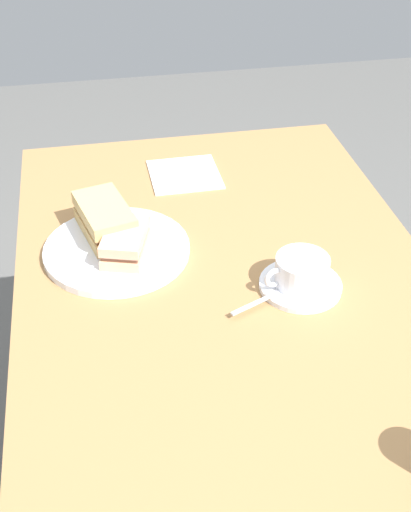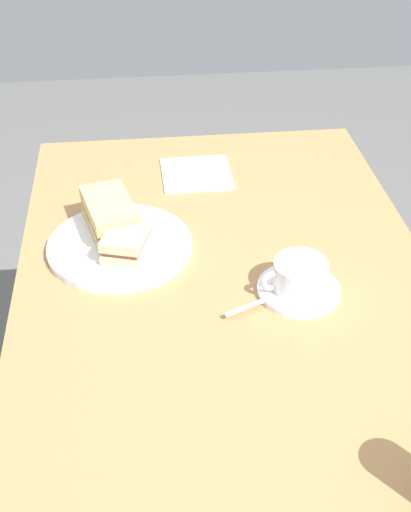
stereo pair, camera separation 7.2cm
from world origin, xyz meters
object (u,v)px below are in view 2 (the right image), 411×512
at_px(dining_table, 234,363).
at_px(napkin, 196,174).
at_px(coffee_saucer, 299,290).
at_px(spoon, 259,302).
at_px(sandwich_plate, 120,246).
at_px(sandwich_back, 110,215).
at_px(coffee_cup, 299,275).
at_px(sandwich_front, 128,238).

height_order(dining_table, napkin, napkin).
distance_m(coffee_saucer, spoon, 0.08).
height_order(sandwich_plate, sandwich_back, sandwich_back).
bearing_deg(coffee_saucer, spoon, 113.81).
xyz_separation_m(dining_table, napkin, (0.47, 0.02, 0.11)).
xyz_separation_m(coffee_saucer, coffee_cup, (-0.00, 0.00, 0.03)).
bearing_deg(spoon, coffee_cup, -65.98).
xyz_separation_m(spoon, napkin, (0.45, 0.06, -0.01)).
distance_m(sandwich_front, spoon, 0.27).
distance_m(dining_table, coffee_saucer, 0.17).
distance_m(sandwich_plate, sandwich_back, 0.06).
height_order(sandwich_front, spoon, sandwich_front).
distance_m(sandwich_plate, napkin, 0.31).
bearing_deg(sandwich_front, napkin, -28.36).
xyz_separation_m(coffee_saucer, spoon, (-0.03, 0.07, 0.01)).
bearing_deg(coffee_saucer, sandwich_plate, 62.12).
distance_m(dining_table, spoon, 0.13).
relative_size(sandwich_back, coffee_cup, 1.42).
height_order(sandwich_front, coffee_saucer, sandwich_front).
distance_m(sandwich_front, coffee_cup, 0.32).
bearing_deg(sandwich_front, spoon, -128.78).
distance_m(sandwich_plate, spoon, 0.30).
bearing_deg(dining_table, coffee_saucer, -65.57).
distance_m(coffee_saucer, coffee_cup, 0.03).
bearing_deg(coffee_saucer, dining_table, 114.43).
relative_size(sandwich_back, coffee_saucer, 1.15).
bearing_deg(dining_table, spoon, -64.48).
bearing_deg(sandwich_plate, sandwich_front, -143.87).
bearing_deg(spoon, sandwich_front, 51.22).
bearing_deg(napkin, coffee_saucer, -162.36).
bearing_deg(coffee_cup, dining_table, 114.57).
height_order(spoon, napkin, spoon).
xyz_separation_m(sandwich_plate, sandwich_back, (0.05, 0.02, 0.04)).
height_order(coffee_saucer, spoon, spoon).
distance_m(dining_table, coffee_cup, 0.19).
distance_m(sandwich_back, coffee_saucer, 0.38).
height_order(sandwich_plate, napkin, sandwich_plate).
height_order(dining_table, spoon, spoon).
bearing_deg(coffee_saucer, sandwich_back, 56.69).
bearing_deg(coffee_cup, sandwich_plate, 61.98).
distance_m(sandwich_back, napkin, 0.28).
height_order(sandwich_back, napkin, sandwich_back).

